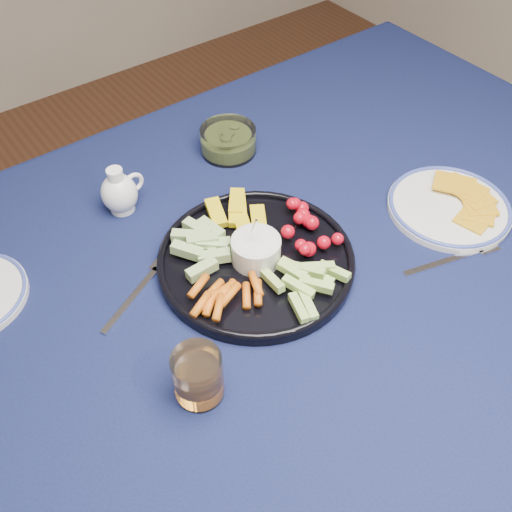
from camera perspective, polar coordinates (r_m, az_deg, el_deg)
dining_table at (r=1.06m, az=1.42°, el=-3.96°), size 1.67×1.07×0.75m
crudite_platter at (r=0.98m, az=-0.14°, el=-0.12°), size 0.34×0.34×0.11m
creamer_pitcher at (r=1.10m, az=-13.47°, el=6.21°), size 0.09×0.07×0.09m
pickle_bowl at (r=1.22m, az=-2.79°, el=11.36°), size 0.12×0.12×0.05m
cheese_plate at (r=1.14m, az=18.79°, el=4.81°), size 0.23×0.23×0.03m
juice_tumbler at (r=0.82m, az=-5.79°, el=-12.03°), size 0.07×0.07×0.08m
fork_left at (r=0.98m, az=-11.33°, el=-3.01°), size 0.17×0.10×0.00m
fork_right at (r=1.06m, az=19.66°, el=-0.12°), size 0.19×0.07×0.00m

